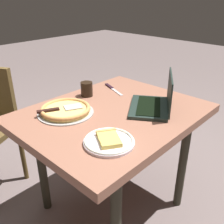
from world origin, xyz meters
name	(u,v)px	position (x,y,z in m)	size (l,w,h in m)	color
ground_plane	(113,205)	(0.00, 0.00, 0.00)	(12.00, 12.00, 0.00)	#685A58
dining_table	(113,124)	(0.00, 0.00, 0.64)	(1.02, 0.81, 0.72)	#8E5B46
laptop	(155,102)	(0.18, -0.16, 0.76)	(0.38, 0.35, 0.21)	#1C2924
pizza_plate	(109,141)	(-0.26, -0.22, 0.73)	(0.23, 0.23, 0.04)	white
pizza_tray	(65,110)	(-0.20, 0.17, 0.74)	(0.31, 0.31, 0.04)	#9F9D9B
table_knife	(112,88)	(0.26, 0.25, 0.72)	(0.10, 0.23, 0.01)	beige
drink_cup	(87,89)	(0.05, 0.28, 0.76)	(0.08, 0.08, 0.09)	black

